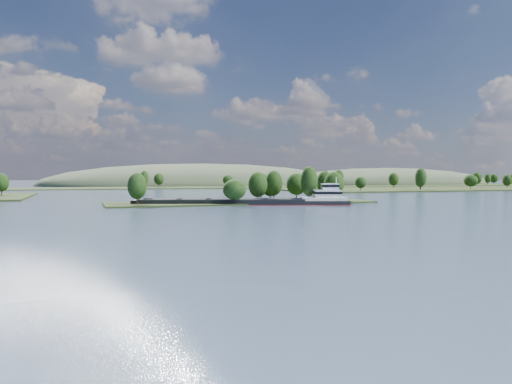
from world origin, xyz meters
name	(u,v)px	position (x,y,z in m)	size (l,w,h in m)	color
ground	(310,215)	(0.00, 120.00, 0.00)	(1800.00, 1800.00, 0.00)	#3D4F69
tree_island	(261,192)	(7.71, 179.08, 3.98)	(100.00, 32.23, 14.49)	#222F15
right_bank	(486,187)	(232.65, 299.64, 1.04)	(320.00, 90.00, 15.77)	#222F15
back_shoreline	(166,187)	(6.77, 399.88, 0.68)	(900.00, 60.00, 16.07)	#222F15
hill_east	(387,184)	(260.00, 470.00, 0.00)	(260.00, 140.00, 36.00)	#3A4630
hill_west	(203,185)	(60.00, 500.00, 0.00)	(320.00, 160.00, 44.00)	#3A4630
cargo_barge	(257,201)	(2.10, 168.56, 1.31)	(76.08, 32.12, 10.41)	black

